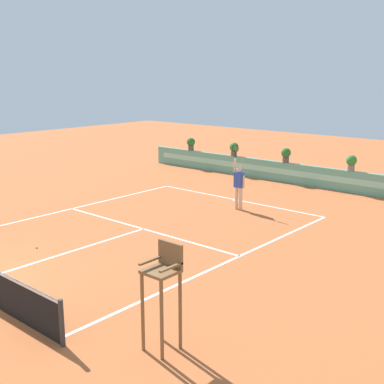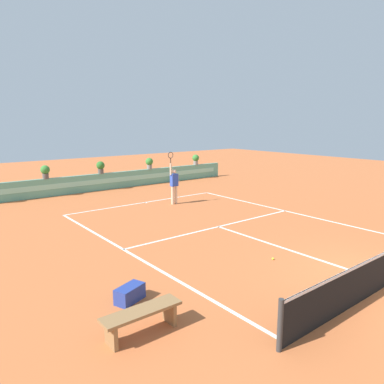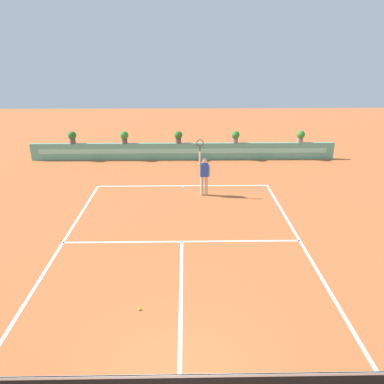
% 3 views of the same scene
% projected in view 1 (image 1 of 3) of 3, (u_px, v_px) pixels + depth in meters
% --- Properties ---
extents(ground_plane, '(60.00, 60.00, 0.00)m').
position_uv_depth(ground_plane, '(135.00, 232.00, 17.15)').
color(ground_plane, '#BC6033').
extents(court_lines, '(8.32, 11.94, 0.01)m').
position_uv_depth(court_lines, '(150.00, 227.00, 17.68)').
color(court_lines, white).
rests_on(court_lines, ground).
extents(back_wall_barrier, '(18.00, 0.21, 1.00)m').
position_uv_depth(back_wall_barrier, '(290.00, 173.00, 24.68)').
color(back_wall_barrier, '#60A88E').
rests_on(back_wall_barrier, ground).
extents(umpire_chair, '(0.60, 0.60, 2.14)m').
position_uv_depth(umpire_chair, '(163.00, 284.00, 9.55)').
color(umpire_chair, brown).
rests_on(umpire_chair, ground).
extents(tennis_player, '(0.62, 0.23, 2.58)m').
position_uv_depth(tennis_player, '(239.00, 184.00, 19.75)').
color(tennis_player, beige).
rests_on(tennis_player, ground).
extents(tennis_ball_near_baseline, '(0.07, 0.07, 0.07)m').
position_uv_depth(tennis_ball_near_baseline, '(36.00, 247.00, 15.51)').
color(tennis_ball_near_baseline, '#CCE033').
rests_on(tennis_ball_near_baseline, ground).
extents(potted_plant_far_left, '(0.48, 0.48, 0.72)m').
position_uv_depth(potted_plant_far_left, '(191.00, 143.00, 28.60)').
color(potted_plant_far_left, '#514C47').
rests_on(potted_plant_far_left, back_wall_barrier).
extents(potted_plant_right, '(0.48, 0.48, 0.72)m').
position_uv_depth(potted_plant_right, '(351.00, 162.00, 22.51)').
color(potted_plant_right, gray).
rests_on(potted_plant_right, back_wall_barrier).
extents(potted_plant_centre, '(0.48, 0.48, 0.72)m').
position_uv_depth(potted_plant_centre, '(286.00, 154.00, 24.65)').
color(potted_plant_centre, '#514C47').
rests_on(potted_plant_centre, back_wall_barrier).
extents(potted_plant_left, '(0.48, 0.48, 0.72)m').
position_uv_depth(potted_plant_left, '(234.00, 148.00, 26.67)').
color(potted_plant_left, '#514C47').
rests_on(potted_plant_left, back_wall_barrier).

